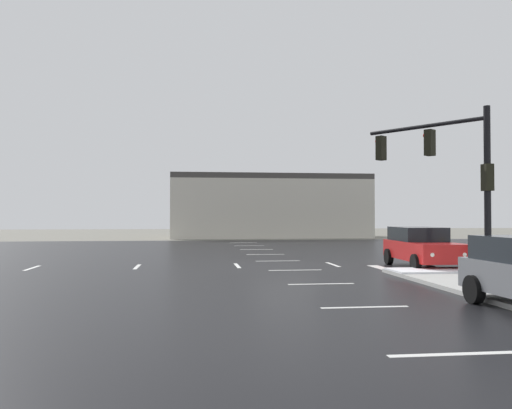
# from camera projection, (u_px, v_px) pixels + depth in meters

# --- Properties ---
(ground_plane) EXTENTS (120.00, 120.00, 0.00)m
(ground_plane) POSITION_uv_depth(u_px,v_px,m) (286.00, 266.00, 21.63)
(ground_plane) COLOR slate
(road_asphalt) EXTENTS (44.00, 44.00, 0.02)m
(road_asphalt) POSITION_uv_depth(u_px,v_px,m) (286.00, 265.00, 21.63)
(road_asphalt) COLOR black
(road_asphalt) RESTS_ON ground_plane
(snow_strip_curbside) EXTENTS (4.00, 1.60, 0.06)m
(snow_strip_curbside) POSITION_uv_depth(u_px,v_px,m) (448.00, 270.00, 18.27)
(snow_strip_curbside) COLOR white
(snow_strip_curbside) RESTS_ON sidewalk_corner
(lane_markings) EXTENTS (36.15, 36.15, 0.01)m
(lane_markings) POSITION_uv_depth(u_px,v_px,m) (323.00, 268.00, 20.41)
(lane_markings) COLOR silver
(lane_markings) RESTS_ON road_asphalt
(traffic_signal_mast) EXTENTS (2.89, 4.02, 5.61)m
(traffic_signal_mast) POSITION_uv_depth(u_px,v_px,m) (450.00, 164.00, 18.56)
(traffic_signal_mast) COLOR black
(traffic_signal_mast) RESTS_ON sidewalk_corner
(strip_building_background) EXTENTS (18.36, 8.00, 5.87)m
(strip_building_background) POSITION_uv_depth(u_px,v_px,m) (268.00, 206.00, 50.55)
(strip_building_background) COLOR beige
(strip_building_background) RESTS_ON ground_plane
(sedan_red) EXTENTS (2.22, 4.61, 1.58)m
(sedan_red) POSITION_uv_depth(u_px,v_px,m) (422.00, 246.00, 20.67)
(sedan_red) COLOR #B21919
(sedan_red) RESTS_ON road_asphalt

